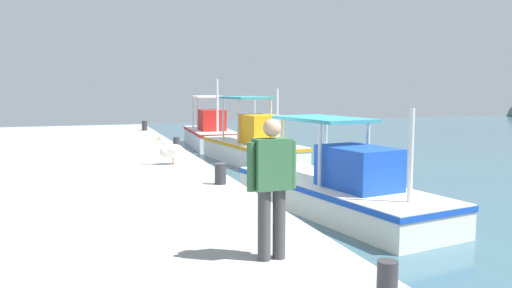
{
  "coord_description": "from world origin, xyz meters",
  "views": [
    {
      "loc": [
        11.79,
        -3.25,
        2.94
      ],
      "look_at": [
        -3.77,
        2.01,
        1.09
      ],
      "focal_mm": 35.73,
      "sensor_mm": 36.0,
      "label": 1
    }
  ],
  "objects_px": {
    "fishing_boat_third": "(339,189)",
    "mooring_bollard_nearest": "(145,126)",
    "fisherman_standing": "(272,182)",
    "mooring_bollard_third": "(220,174)",
    "mooring_bollard_fourth": "(387,281)",
    "mooring_bollard_second": "(176,145)",
    "fishing_boat_nearest": "(210,134)",
    "pelican": "(171,150)",
    "fishing_boat_second": "(253,146)"
  },
  "relations": [
    {
      "from": "fishing_boat_second",
      "to": "mooring_bollard_fourth",
      "type": "distance_m",
      "value": 14.81
    },
    {
      "from": "fisherman_standing",
      "to": "mooring_bollard_third",
      "type": "bearing_deg",
      "value": 172.59
    },
    {
      "from": "fishing_boat_nearest",
      "to": "mooring_bollard_nearest",
      "type": "relative_size",
      "value": 11.31
    },
    {
      "from": "mooring_bollard_third",
      "to": "mooring_bollard_nearest",
      "type": "bearing_deg",
      "value": 180.0
    },
    {
      "from": "pelican",
      "to": "mooring_bollard_nearest",
      "type": "xyz_separation_m",
      "value": [
        -11.53,
        0.55,
        -0.16
      ]
    },
    {
      "from": "pelican",
      "to": "mooring_bollard_fourth",
      "type": "bearing_deg",
      "value": 3.22
    },
    {
      "from": "fishing_boat_nearest",
      "to": "fishing_boat_third",
      "type": "relative_size",
      "value": 0.82
    },
    {
      "from": "fishing_boat_nearest",
      "to": "mooring_bollard_third",
      "type": "relative_size",
      "value": 11.55
    },
    {
      "from": "fishing_boat_nearest",
      "to": "mooring_bollard_nearest",
      "type": "xyz_separation_m",
      "value": [
        -1.15,
        -3.04,
        0.39
      ]
    },
    {
      "from": "pelican",
      "to": "fisherman_standing",
      "type": "xyz_separation_m",
      "value": [
        8.21,
        -0.1,
        0.58
      ]
    },
    {
      "from": "fisherman_standing",
      "to": "pelican",
      "type": "bearing_deg",
      "value": 179.31
    },
    {
      "from": "fishing_boat_third",
      "to": "mooring_bollard_fourth",
      "type": "distance_m",
      "value": 6.85
    },
    {
      "from": "fishing_boat_third",
      "to": "fisherman_standing",
      "type": "relative_size",
      "value": 3.7
    },
    {
      "from": "fishing_boat_nearest",
      "to": "fishing_boat_third",
      "type": "height_order",
      "value": "fishing_boat_nearest"
    },
    {
      "from": "fisherman_standing",
      "to": "mooring_bollard_fourth",
      "type": "height_order",
      "value": "fisherman_standing"
    },
    {
      "from": "mooring_bollard_nearest",
      "to": "fisherman_standing",
      "type": "bearing_deg",
      "value": -1.88
    },
    {
      "from": "fishing_boat_third",
      "to": "mooring_bollard_second",
      "type": "relative_size",
      "value": 12.55
    },
    {
      "from": "mooring_bollard_second",
      "to": "fisherman_standing",
      "type": "bearing_deg",
      "value": -3.5
    },
    {
      "from": "fisherman_standing",
      "to": "mooring_bollard_fourth",
      "type": "relative_size",
      "value": 4.16
    },
    {
      "from": "fishing_boat_third",
      "to": "mooring_bollard_nearest",
      "type": "height_order",
      "value": "fishing_boat_third"
    },
    {
      "from": "fishing_boat_nearest",
      "to": "mooring_bollard_fourth",
      "type": "height_order",
      "value": "fishing_boat_nearest"
    },
    {
      "from": "pelican",
      "to": "mooring_bollard_second",
      "type": "height_order",
      "value": "pelican"
    },
    {
      "from": "mooring_bollard_fourth",
      "to": "mooring_bollard_second",
      "type": "bearing_deg",
      "value": 180.0
    },
    {
      "from": "fishing_boat_third",
      "to": "mooring_bollard_nearest",
      "type": "relative_size",
      "value": 13.76
    },
    {
      "from": "fishing_boat_third",
      "to": "mooring_bollard_second",
      "type": "xyz_separation_m",
      "value": [
        -5.92,
        -2.78,
        0.5
      ]
    },
    {
      "from": "fishing_boat_nearest",
      "to": "fisherman_standing",
      "type": "relative_size",
      "value": 3.04
    },
    {
      "from": "mooring_bollard_third",
      "to": "mooring_bollard_fourth",
      "type": "xyz_separation_m",
      "value": [
        6.55,
        0.0,
        -0.02
      ]
    },
    {
      "from": "fishing_boat_third",
      "to": "mooring_bollard_nearest",
      "type": "distance_m",
      "value": 15.33
    },
    {
      "from": "fishing_boat_nearest",
      "to": "fishing_boat_third",
      "type": "xyz_separation_m",
      "value": [
        13.91,
        -0.26,
        -0.08
      ]
    },
    {
      "from": "pelican",
      "to": "mooring_bollard_second",
      "type": "relative_size",
      "value": 1.86
    },
    {
      "from": "pelican",
      "to": "mooring_bollard_third",
      "type": "xyz_separation_m",
      "value": [
        3.23,
        0.55,
        -0.17
      ]
    },
    {
      "from": "pelican",
      "to": "mooring_bollard_second",
      "type": "distance_m",
      "value": 2.46
    },
    {
      "from": "pelican",
      "to": "mooring_bollard_fourth",
      "type": "relative_size",
      "value": 2.28
    },
    {
      "from": "fishing_boat_third",
      "to": "fisherman_standing",
      "type": "xyz_separation_m",
      "value": [
        4.68,
        -3.43,
        1.22
      ]
    },
    {
      "from": "pelican",
      "to": "mooring_bollard_third",
      "type": "distance_m",
      "value": 3.28
    },
    {
      "from": "mooring_bollard_nearest",
      "to": "mooring_bollard_second",
      "type": "relative_size",
      "value": 0.91
    },
    {
      "from": "pelican",
      "to": "mooring_bollard_nearest",
      "type": "height_order",
      "value": "pelican"
    },
    {
      "from": "fishing_boat_nearest",
      "to": "fishing_boat_second",
      "type": "relative_size",
      "value": 0.92
    },
    {
      "from": "fishing_boat_second",
      "to": "mooring_bollard_fourth",
      "type": "xyz_separation_m",
      "value": [
        14.42,
        -3.37,
        0.37
      ]
    },
    {
      "from": "fishing_boat_third",
      "to": "mooring_bollard_third",
      "type": "xyz_separation_m",
      "value": [
        -0.3,
        -2.78,
        0.47
      ]
    },
    {
      "from": "mooring_bollard_nearest",
      "to": "mooring_bollard_third",
      "type": "distance_m",
      "value": 14.76
    },
    {
      "from": "fishing_boat_third",
      "to": "pelican",
      "type": "xyz_separation_m",
      "value": [
        -3.53,
        -3.33,
        0.64
      ]
    },
    {
      "from": "fishing_boat_second",
      "to": "fishing_boat_third",
      "type": "bearing_deg",
      "value": -4.09
    },
    {
      "from": "fishing_boat_third",
      "to": "fisherman_standing",
      "type": "height_order",
      "value": "fisherman_standing"
    },
    {
      "from": "fisherman_standing",
      "to": "fishing_boat_second",
      "type": "bearing_deg",
      "value": 162.65
    },
    {
      "from": "mooring_bollard_nearest",
      "to": "fishing_boat_third",
      "type": "bearing_deg",
      "value": 10.47
    },
    {
      "from": "fisherman_standing",
      "to": "mooring_bollard_fourth",
      "type": "bearing_deg",
      "value": 22.52
    },
    {
      "from": "fishing_boat_second",
      "to": "mooring_bollard_third",
      "type": "bearing_deg",
      "value": -23.17
    },
    {
      "from": "mooring_bollard_third",
      "to": "mooring_bollard_fourth",
      "type": "relative_size",
      "value": 1.09
    },
    {
      "from": "pelican",
      "to": "fisherman_standing",
      "type": "height_order",
      "value": "fisherman_standing"
    }
  ]
}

